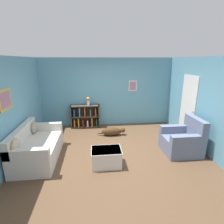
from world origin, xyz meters
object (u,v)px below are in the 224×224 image
(coffee_table, at_px, (106,157))
(dog, at_px, (113,131))
(couch, at_px, (37,147))
(bookshelf, at_px, (85,117))
(vase, at_px, (88,101))
(recliner_chair, at_px, (183,140))

(coffee_table, height_order, dog, coffee_table)
(couch, relative_size, bookshelf, 1.64)
(coffee_table, xyz_separation_m, vase, (-0.47, 2.70, 0.82))
(bookshelf, distance_m, vase, 0.65)
(bookshelf, height_order, vase, vase)
(couch, distance_m, recliner_chair, 3.96)
(coffee_table, relative_size, vase, 2.34)
(recliner_chair, relative_size, dog, 1.04)
(couch, height_order, coffee_table, couch)
(couch, xyz_separation_m, coffee_table, (1.77, -0.50, -0.10))
(vase, bearing_deg, recliner_chair, -40.50)
(dog, bearing_deg, recliner_chair, -36.22)
(couch, height_order, vase, vase)
(couch, relative_size, recliner_chair, 1.77)
(dog, bearing_deg, coffee_table, -101.21)
(bookshelf, bearing_deg, dog, -44.40)
(dog, height_order, vase, vase)
(recliner_chair, bearing_deg, coffee_table, -168.75)
(couch, relative_size, vase, 5.69)
(couch, distance_m, coffee_table, 1.85)
(couch, bearing_deg, recliner_chair, -0.95)
(dog, bearing_deg, vase, 131.60)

